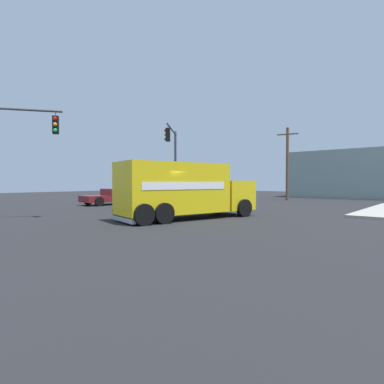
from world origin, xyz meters
TOP-DOWN VIEW (x-y plane):
  - ground_plane at (0.00, 0.00)m, footprint 100.00×100.00m
  - delivery_truck at (0.25, 0.60)m, footprint 4.51×8.18m
  - traffic_light_primary at (-6.52, -5.94)m, footprint 2.68×3.67m
  - traffic_light_secondary at (-6.19, 6.49)m, footprint 3.07×4.09m
  - pickup_maroon at (-11.52, 4.35)m, footprint 2.65×5.37m
  - utility_pole at (-2.32, 20.22)m, footprint 2.16×0.67m
  - building_backdrop at (3.85, 29.55)m, footprint 17.86×6.00m

SIDE VIEW (x-z plane):
  - ground_plane at x=0.00m, z-range 0.00..0.00m
  - pickup_maroon at x=-11.52m, z-range 0.04..1.42m
  - delivery_truck at x=0.25m, z-range 0.05..3.01m
  - building_backdrop at x=3.85m, z-range 0.00..5.78m
  - traffic_light_primary at x=-6.52m, z-range 1.08..6.94m
  - utility_pole at x=-2.32m, z-range 0.14..7.94m
  - traffic_light_secondary at x=-6.19m, z-range 1.03..7.37m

